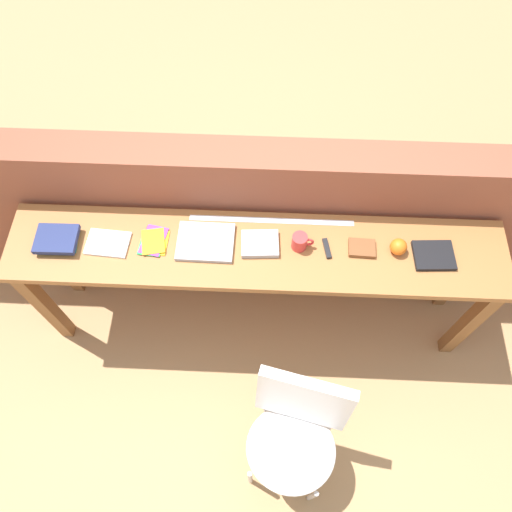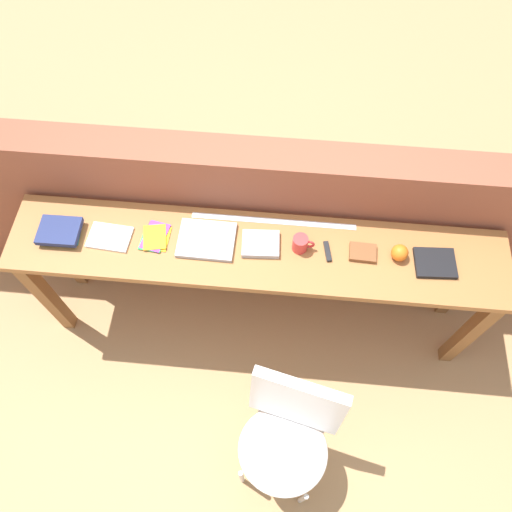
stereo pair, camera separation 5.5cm
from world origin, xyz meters
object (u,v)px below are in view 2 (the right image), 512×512
(chair_white_moulded, at_px, (288,434))
(pamphlet_pile_colourful, at_px, (155,237))
(magazine_cycling, at_px, (110,237))
(sports_ball_small, at_px, (400,253))
(book_stack_leftmost, at_px, (60,231))
(leather_journal_brown, at_px, (363,253))
(book_open_centre, at_px, (207,240))
(multitool_folded, at_px, (327,251))
(mug, at_px, (301,244))
(book_repair_rightmost, at_px, (435,263))

(chair_white_moulded, distance_m, pamphlet_pile_colourful, 1.16)
(magazine_cycling, height_order, sports_ball_small, sports_ball_small)
(book_stack_leftmost, xyz_separation_m, leather_journal_brown, (1.51, 0.03, -0.02))
(book_stack_leftmost, bearing_deg, leather_journal_brown, 0.97)
(book_stack_leftmost, relative_size, book_open_centre, 0.75)
(book_stack_leftmost, distance_m, sports_ball_small, 1.68)
(chair_white_moulded, bearing_deg, multitool_folded, 81.16)
(pamphlet_pile_colourful, xyz_separation_m, mug, (0.73, 0.01, 0.04))
(book_repair_rightmost, bearing_deg, mug, 174.26)
(book_open_centre, xyz_separation_m, book_repair_rightmost, (1.12, -0.03, -0.00))
(pamphlet_pile_colourful, bearing_deg, mug, 0.58)
(book_stack_leftmost, height_order, mug, mug)
(multitool_folded, height_order, book_repair_rightmost, book_repair_rightmost)
(pamphlet_pile_colourful, relative_size, multitool_folded, 1.68)
(pamphlet_pile_colourful, bearing_deg, leather_journal_brown, 0.20)
(magazine_cycling, xyz_separation_m, sports_ball_small, (1.43, 0.02, 0.03))
(chair_white_moulded, distance_m, sports_ball_small, 1.02)
(mug, distance_m, book_repair_rightmost, 0.66)
(magazine_cycling, xyz_separation_m, book_open_centre, (0.49, 0.03, 0.00))
(magazine_cycling, height_order, book_repair_rightmost, book_repair_rightmost)
(sports_ball_small, bearing_deg, multitool_folded, -179.21)
(magazine_cycling, height_order, book_open_centre, book_open_centre)
(book_open_centre, bearing_deg, chair_white_moulded, -59.23)
(pamphlet_pile_colourful, xyz_separation_m, book_repair_rightmost, (1.38, -0.02, 0.00))
(magazine_cycling, height_order, pamphlet_pile_colourful, pamphlet_pile_colourful)
(chair_white_moulded, bearing_deg, sports_ball_small, 60.11)
(book_stack_leftmost, distance_m, mug, 1.20)
(multitool_folded, distance_m, leather_journal_brown, 0.17)
(book_open_centre, xyz_separation_m, multitool_folded, (0.60, -0.01, -0.00))
(leather_journal_brown, relative_size, sports_ball_small, 1.56)
(sports_ball_small, bearing_deg, pamphlet_pile_colourful, -179.93)
(chair_white_moulded, xyz_separation_m, book_stack_leftmost, (-1.21, 0.80, 0.38))
(leather_journal_brown, bearing_deg, mug, -178.53)
(book_open_centre, bearing_deg, pamphlet_pile_colourful, -177.95)
(book_stack_leftmost, xyz_separation_m, magazine_cycling, (0.25, 0.00, -0.02))
(book_stack_leftmost, relative_size, book_repair_rightmost, 1.07)
(leather_journal_brown, distance_m, sports_ball_small, 0.17)
(pamphlet_pile_colourful, distance_m, multitool_folded, 0.86)
(chair_white_moulded, bearing_deg, book_stack_leftmost, 146.63)
(mug, relative_size, leather_journal_brown, 0.85)
(book_open_centre, xyz_separation_m, sports_ball_small, (0.95, -0.00, 0.03))
(pamphlet_pile_colourful, height_order, book_repair_rightmost, book_repair_rightmost)
(leather_journal_brown, height_order, sports_ball_small, sports_ball_small)
(pamphlet_pile_colourful, relative_size, book_open_centre, 0.66)
(chair_white_moulded, height_order, multitool_folded, multitool_folded)
(leather_journal_brown, xyz_separation_m, book_repair_rightmost, (0.35, -0.03, -0.00))
(mug, height_order, book_repair_rightmost, mug)
(book_stack_leftmost, height_order, sports_ball_small, sports_ball_small)
(book_open_centre, relative_size, book_repair_rightmost, 1.43)
(magazine_cycling, bearing_deg, leather_journal_brown, 5.31)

